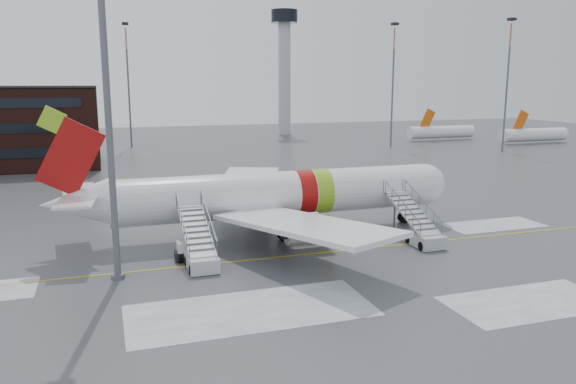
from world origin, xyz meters
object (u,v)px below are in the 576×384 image
object	(u,v)px
airstair_fwd	(420,231)
airstair_aft	(200,251)
airliner	(270,195)
pushback_tug	(189,252)
light_mast_near	(107,99)

from	to	relation	value
airstair_fwd	airstair_aft	size ratio (longest dim) A/B	1.00
airliner	pushback_tug	world-z (taller)	airliner
airstair_aft	airliner	bearing A→B (deg)	42.49
airliner	airstair_fwd	world-z (taller)	airliner
pushback_tug	airliner	bearing A→B (deg)	32.63
airliner	airstair_fwd	distance (m)	12.74
airstair_aft	light_mast_near	distance (m)	12.13
airstair_aft	light_mast_near	xyz separation A→B (m)	(-5.63, -0.91, 10.70)
airstair_fwd	airliner	bearing A→B (deg)	148.52
pushback_tug	light_mast_near	xyz separation A→B (m)	(-5.12, -2.55, 11.16)
airstair_aft	light_mast_near	size ratio (longest dim) A/B	0.34
airliner	pushback_tug	bearing A→B (deg)	-147.37
airliner	airstair_aft	xyz separation A→B (m)	(-7.14, -6.54, -2.35)
airstair_fwd	light_mast_near	bearing A→B (deg)	-177.78
airliner	light_mast_near	distance (m)	16.97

